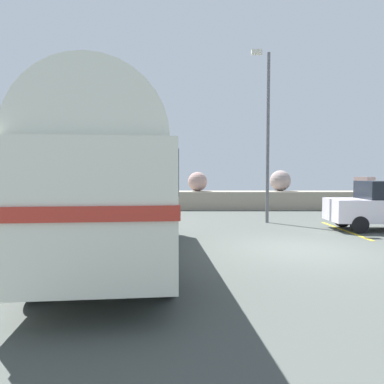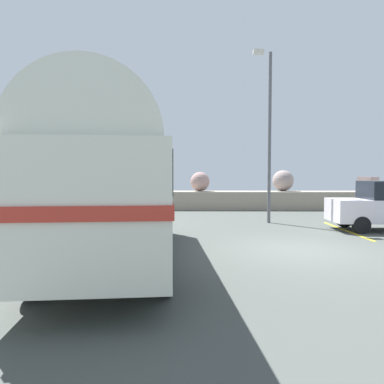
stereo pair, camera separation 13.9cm
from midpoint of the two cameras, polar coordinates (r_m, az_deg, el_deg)
ground at (r=10.50m, az=17.41°, el=-8.93°), size 32.00×26.00×0.02m
breakwater at (r=21.91m, az=8.31°, el=-0.95°), size 31.36×1.92×2.38m
vintage_coach at (r=8.86m, az=-11.41°, el=2.28°), size 3.30×8.79×3.70m
lamp_post at (r=15.91m, az=12.34°, el=9.84°), size 0.86×0.53×7.34m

